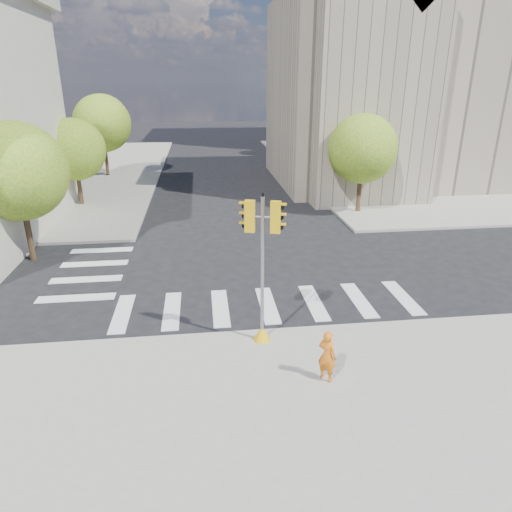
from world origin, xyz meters
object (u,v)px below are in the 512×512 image
Objects in this scene: lamp_far at (306,117)px; traffic_signal at (262,281)px; photographer at (327,356)px; lamp_near at (351,133)px.

lamp_far reaches higher than traffic_signal.
lamp_near is at bearing -62.85° from photographer.
lamp_near is at bearing -90.00° from lamp_far.
photographer is at bearing -108.91° from lamp_near.
lamp_near is 20.71m from traffic_signal.
lamp_far is at bearing 89.79° from traffic_signal.
lamp_near reaches higher than photographer.
lamp_near and lamp_far have the same top height.
lamp_near is 14.00m from lamp_far.
traffic_signal is (-8.68, -32.66, -2.36)m from lamp_far.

